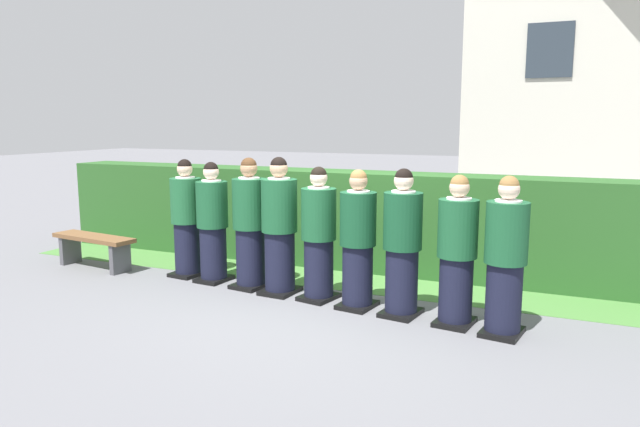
# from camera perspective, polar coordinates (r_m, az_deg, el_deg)

# --- Properties ---
(ground_plane) EXTENTS (60.00, 60.00, 0.00)m
(ground_plane) POSITION_cam_1_polar(r_m,az_deg,el_deg) (7.08, -0.00, -8.42)
(ground_plane) COLOR slate
(student_front_row_0) EXTENTS (0.43, 0.53, 1.62)m
(student_front_row_0) POSITION_cam_1_polar(r_m,az_deg,el_deg) (8.21, -12.91, -0.70)
(student_front_row_0) COLOR black
(student_front_row_0) RESTS_ON ground
(student_front_row_1) EXTENTS (0.42, 0.49, 1.60)m
(student_front_row_1) POSITION_cam_1_polar(r_m,az_deg,el_deg) (7.85, -10.46, -1.13)
(student_front_row_1) COLOR black
(student_front_row_1) RESTS_ON ground
(student_front_row_2) EXTENTS (0.45, 0.55, 1.67)m
(student_front_row_2) POSITION_cam_1_polar(r_m,az_deg,el_deg) (7.48, -6.87, -1.25)
(student_front_row_2) COLOR black
(student_front_row_2) RESTS_ON ground
(student_front_row_3) EXTENTS (0.44, 0.51, 1.70)m
(student_front_row_3) POSITION_cam_1_polar(r_m,az_deg,el_deg) (7.18, -3.98, -1.54)
(student_front_row_3) COLOR black
(student_front_row_3) RESTS_ON ground
(student_front_row_4) EXTENTS (0.45, 0.52, 1.60)m
(student_front_row_4) POSITION_cam_1_polar(r_m,az_deg,el_deg) (6.92, -0.13, -2.33)
(student_front_row_4) COLOR black
(student_front_row_4) RESTS_ON ground
(student_front_row_5) EXTENTS (0.43, 0.50, 1.59)m
(student_front_row_5) POSITION_cam_1_polar(r_m,az_deg,el_deg) (6.63, 3.72, -2.88)
(student_front_row_5) COLOR black
(student_front_row_5) RESTS_ON ground
(student_front_row_6) EXTENTS (0.44, 0.51, 1.63)m
(student_front_row_6) POSITION_cam_1_polar(r_m,az_deg,el_deg) (6.41, 8.05, -3.21)
(student_front_row_6) COLOR black
(student_front_row_6) RESTS_ON ground
(student_front_row_7) EXTENTS (0.42, 0.53, 1.59)m
(student_front_row_7) POSITION_cam_1_polar(r_m,az_deg,el_deg) (6.23, 13.25, -3.92)
(student_front_row_7) COLOR black
(student_front_row_7) RESTS_ON ground
(student_front_row_8) EXTENTS (0.43, 0.51, 1.60)m
(student_front_row_8) POSITION_cam_1_polar(r_m,az_deg,el_deg) (6.05, 17.68, -4.39)
(student_front_row_8) COLOR black
(student_front_row_8) RESTS_ON ground
(hedge) EXTENTS (10.34, 0.70, 1.40)m
(hedge) POSITION_cam_1_polar(r_m,az_deg,el_deg) (8.45, 4.59, -0.68)
(hedge) COLOR #285623
(hedge) RESTS_ON ground
(school_building_main) EXTENTS (6.77, 4.43, 7.64)m
(school_building_main) POSITION_cam_1_polar(r_m,az_deg,el_deg) (15.31, 27.53, 14.76)
(school_building_main) COLOR beige
(school_building_main) RESTS_ON ground
(wooden_bench) EXTENTS (1.43, 0.54, 0.48)m
(wooden_bench) POSITION_cam_1_polar(r_m,az_deg,el_deg) (9.09, -21.24, -2.84)
(wooden_bench) COLOR brown
(wooden_bench) RESTS_ON ground
(lawn_strip) EXTENTS (10.34, 0.90, 0.01)m
(lawn_strip) POSITION_cam_1_polar(r_m,az_deg,el_deg) (7.87, 2.61, -6.60)
(lawn_strip) COLOR #477A38
(lawn_strip) RESTS_ON ground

